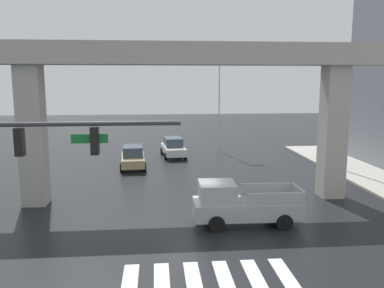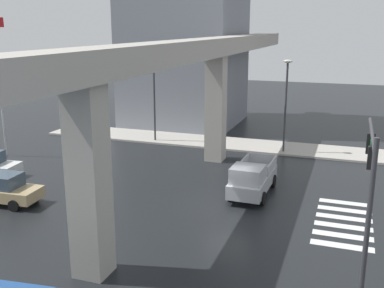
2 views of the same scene
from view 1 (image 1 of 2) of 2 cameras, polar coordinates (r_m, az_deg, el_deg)
ground_plane at (r=20.23m, az=0.14°, el=-10.71°), size 120.00×120.00×0.00m
crosswalk_stripes at (r=14.65m, az=2.49°, el=-18.88°), size 6.05×2.80×0.01m
elevated_overpass at (r=22.24m, az=-0.63°, el=11.01°), size 59.25×1.95×8.89m
pickup_truck at (r=19.41m, az=7.01°, el=-8.58°), size 5.14×2.17×2.08m
sedan_tan at (r=31.63m, az=-8.48°, el=-1.86°), size 2.17×4.40×1.72m
sedan_white at (r=35.82m, az=-2.71°, el=-0.46°), size 2.31×4.46×1.72m
traffic_signal_mast at (r=12.95m, az=-22.80°, el=-2.73°), size 6.49×0.32×6.20m
street_lamp_mid_block at (r=31.86m, az=20.65°, el=4.45°), size 0.44×0.70×7.24m
flagpole at (r=38.11m, az=4.08°, el=7.92°), size 1.16×0.12×10.43m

